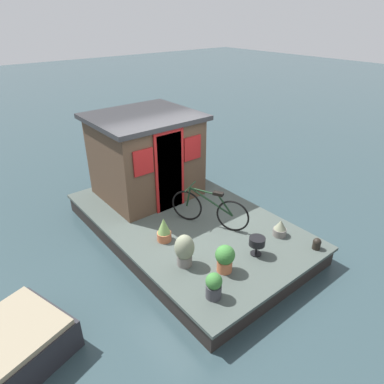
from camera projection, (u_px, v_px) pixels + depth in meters
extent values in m
plane|color=#2D4247|center=(186.00, 234.00, 7.39)|extent=(60.00, 60.00, 0.00)
cube|color=#424C47|center=(186.00, 219.00, 7.22)|extent=(5.13, 3.12, 0.06)
cube|color=black|center=(186.00, 227.00, 7.31)|extent=(5.02, 3.05, 0.35)
cube|color=#4C3828|center=(146.00, 158.00, 7.79)|extent=(1.80, 2.04, 1.79)
cube|color=#28282B|center=(143.00, 117.00, 7.35)|extent=(2.00, 2.24, 0.10)
cube|color=#19334C|center=(170.00, 173.00, 7.18)|extent=(0.04, 0.60, 1.70)
cube|color=maroon|center=(170.00, 171.00, 7.15)|extent=(0.03, 0.72, 1.80)
cube|color=maroon|center=(192.00, 148.00, 7.33)|extent=(0.03, 0.44, 0.52)
cube|color=maroon|center=(143.00, 162.00, 6.65)|extent=(0.03, 0.44, 0.52)
torus|color=black|center=(187.00, 206.00, 7.00)|extent=(0.61, 0.33, 0.67)
torus|color=black|center=(233.00, 216.00, 6.64)|extent=(0.61, 0.33, 0.67)
cylinder|color=black|center=(211.00, 202.00, 6.71)|extent=(0.83, 0.45, 0.46)
cylinder|color=black|center=(204.00, 191.00, 6.67)|extent=(0.54, 0.29, 0.06)
cylinder|color=black|center=(225.00, 206.00, 6.61)|extent=(0.32, 0.19, 0.42)
cylinder|color=black|center=(188.00, 197.00, 6.88)|extent=(0.12, 0.08, 0.43)
cube|color=black|center=(218.00, 194.00, 6.56)|extent=(0.22, 0.18, 0.06)
cylinder|color=black|center=(190.00, 186.00, 6.76)|extent=(0.25, 0.46, 0.02)
cylinder|color=slate|center=(280.00, 232.00, 6.62)|extent=(0.26, 0.26, 0.15)
cone|color=gray|center=(281.00, 225.00, 6.54)|extent=(0.23, 0.23, 0.19)
cylinder|color=slate|center=(185.00, 260.00, 5.85)|extent=(0.26, 0.26, 0.19)
ellipsoid|color=gray|center=(184.00, 247.00, 5.73)|extent=(0.34, 0.34, 0.46)
cylinder|color=#38383D|center=(214.00, 291.00, 5.18)|extent=(0.24, 0.24, 0.22)
sphere|color=#387533|center=(214.00, 281.00, 5.09)|extent=(0.26, 0.26, 0.26)
cylinder|color=#B2603D|center=(164.00, 236.00, 6.48)|extent=(0.27, 0.27, 0.17)
cone|color=#70934C|center=(164.00, 226.00, 6.36)|extent=(0.25, 0.25, 0.31)
cylinder|color=#B2603D|center=(225.00, 265.00, 5.71)|extent=(0.26, 0.26, 0.21)
sphere|color=#387533|center=(225.00, 255.00, 5.60)|extent=(0.33, 0.33, 0.33)
cylinder|color=black|center=(257.00, 241.00, 6.01)|extent=(0.29, 0.29, 0.14)
cylinder|color=black|center=(256.00, 249.00, 6.09)|extent=(0.04, 0.04, 0.21)
cylinder|color=black|center=(256.00, 254.00, 6.14)|extent=(0.20, 0.20, 0.02)
cylinder|color=black|center=(316.00, 245.00, 6.25)|extent=(0.14, 0.14, 0.14)
sphere|color=black|center=(317.00, 242.00, 6.22)|extent=(0.15, 0.15, 0.15)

